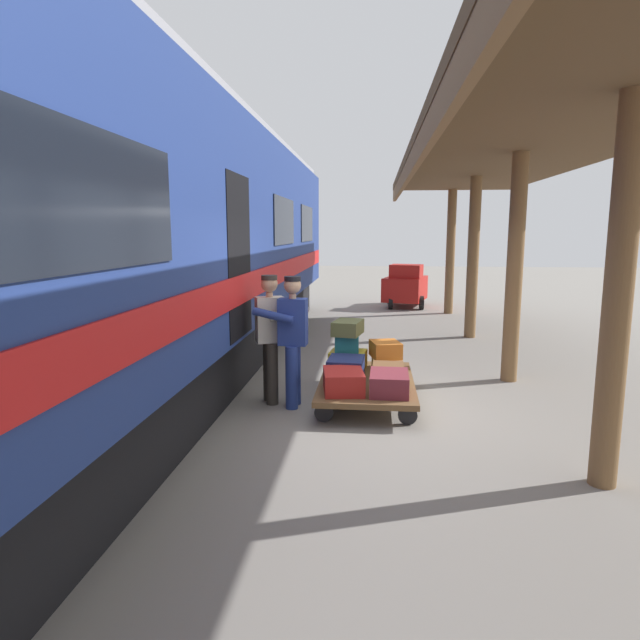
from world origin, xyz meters
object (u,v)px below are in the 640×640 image
object	(u,v)px
suitcase_red_plastic	(343,381)
suitcase_orange_carryall	(385,349)
train_car	(123,248)
baggage_tug	(405,286)
suitcase_tan_vintage	(387,364)
suitcase_olive_duffel	(348,328)
luggage_cart	(367,383)
suitcase_burgundy_valise	(389,383)
suitcase_navy_fabric	(346,369)
suitcase_brown_leather	(388,373)
porter_by_door	(271,334)
porter_in_overalls	(291,337)
suitcase_yellow_case	(348,360)
suitcase_teal_softside	(347,343)

from	to	relation	value
suitcase_red_plastic	suitcase_orange_carryall	bearing A→B (deg)	-113.94
train_car	baggage_tug	size ratio (longest dim) A/B	10.07
suitcase_tan_vintage	suitcase_olive_duffel	bearing A→B (deg)	3.39
luggage_cart	suitcase_burgundy_valise	size ratio (longest dim) A/B	3.38
suitcase_navy_fabric	suitcase_olive_duffel	xyz separation A→B (m)	(0.00, -0.55, 0.46)
suitcase_burgundy_valise	baggage_tug	distance (m)	10.12
suitcase_navy_fabric	suitcase_olive_duffel	distance (m)	0.72
suitcase_brown_leather	porter_by_door	bearing A→B (deg)	5.14
porter_in_overalls	suitcase_brown_leather	bearing A→B (deg)	-166.73
suitcase_brown_leather	baggage_tug	bearing A→B (deg)	-94.45
suitcase_navy_fabric	suitcase_olive_duffel	size ratio (longest dim) A/B	1.06
suitcase_burgundy_valise	baggage_tug	size ratio (longest dim) A/B	0.33
suitcase_tan_vintage	porter_in_overalls	bearing A→B (deg)	35.07
suitcase_burgundy_valise	porter_by_door	bearing A→B (deg)	-16.10
suitcase_yellow_case	porter_in_overalls	world-z (taller)	porter_in_overalls
suitcase_red_plastic	suitcase_brown_leather	size ratio (longest dim) A/B	1.10
porter_in_overalls	suitcase_teal_softside	bearing A→B (deg)	-127.59
suitcase_brown_leather	baggage_tug	size ratio (longest dim) A/B	0.29
suitcase_red_plastic	suitcase_orange_carryall	world-z (taller)	suitcase_orange_carryall
suitcase_tan_vintage	porter_in_overalls	distance (m)	1.62
suitcase_red_plastic	porter_in_overalls	world-z (taller)	porter_in_overalls
suitcase_olive_duffel	luggage_cart	bearing A→B (deg)	117.41
suitcase_burgundy_valise	suitcase_navy_fabric	xyz separation A→B (m)	(0.56, -0.58, 0.02)
train_car	baggage_tug	distance (m)	10.90
suitcase_orange_carryall	train_car	bearing A→B (deg)	18.40
suitcase_navy_fabric	porter_in_overalls	world-z (taller)	porter_in_overalls
suitcase_orange_carryall	suitcase_teal_softside	world-z (taller)	suitcase_teal_softside
porter_in_overalls	suitcase_red_plastic	bearing A→B (deg)	157.33
suitcase_red_plastic	suitcase_orange_carryall	distance (m)	1.33
suitcase_tan_vintage	suitcase_teal_softside	size ratio (longest dim) A/B	1.05
suitcase_olive_duffel	porter_in_overalls	bearing A→B (deg)	50.94
luggage_cart	suitcase_red_plastic	size ratio (longest dim) A/B	3.44
suitcase_red_plastic	suitcase_yellow_case	xyz separation A→B (m)	(0.00, -1.17, -0.00)
suitcase_red_plastic	suitcase_tan_vintage	size ratio (longest dim) A/B	1.35
luggage_cart	suitcase_yellow_case	bearing A→B (deg)	-64.31
train_car	suitcase_teal_softside	xyz separation A→B (m)	(-2.78, -1.07, -1.38)
suitcase_yellow_case	suitcase_teal_softside	distance (m)	0.26
suitcase_teal_softside	baggage_tug	world-z (taller)	baggage_tug
suitcase_red_plastic	suitcase_burgundy_valise	distance (m)	0.56
suitcase_teal_softside	porter_in_overalls	size ratio (longest dim) A/B	0.26
suitcase_tan_vintage	suitcase_burgundy_valise	xyz separation A→B (m)	(0.00, 1.17, 0.04)
suitcase_burgundy_valise	porter_in_overalls	size ratio (longest dim) A/B	0.37
suitcase_brown_leather	suitcase_burgundy_valise	size ratio (longest dim) A/B	0.90
suitcase_olive_duffel	suitcase_yellow_case	bearing A→B (deg)	-97.65
train_car	suitcase_navy_fabric	size ratio (longest dim) A/B	34.36
luggage_cart	suitcase_olive_duffel	bearing A→B (deg)	-62.59
suitcase_tan_vintage	suitcase_brown_leather	xyz separation A→B (m)	(0.00, 0.58, 0.02)
porter_in_overalls	train_car	bearing A→B (deg)	5.18
suitcase_orange_carryall	suitcase_teal_softside	bearing A→B (deg)	4.47
suitcase_olive_duffel	suitcase_orange_carryall	bearing A→B (deg)	-172.34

